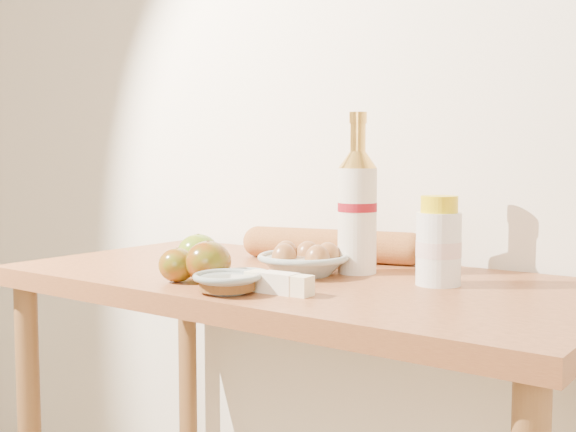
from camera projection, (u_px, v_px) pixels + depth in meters
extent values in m
cube|color=white|center=(379.00, 86.00, 1.68)|extent=(3.50, 0.02, 2.60)
cube|color=#A76236|center=(297.00, 284.00, 1.45)|extent=(1.20, 0.60, 0.04)
cylinder|color=brown|center=(188.00, 410.00, 2.01)|extent=(0.05, 0.05, 0.86)
cylinder|color=beige|center=(357.00, 221.00, 1.46)|extent=(0.08, 0.08, 0.21)
cylinder|color=maroon|center=(357.00, 207.00, 1.45)|extent=(0.08, 0.08, 0.02)
cone|color=gold|center=(358.00, 160.00, 1.45)|extent=(0.08, 0.08, 0.03)
cylinder|color=gold|center=(358.00, 137.00, 1.44)|extent=(0.03, 0.03, 0.06)
cylinder|color=gold|center=(358.00, 118.00, 1.44)|extent=(0.04, 0.04, 0.02)
cylinder|color=white|center=(438.00, 249.00, 1.32)|extent=(0.10, 0.10, 0.13)
cylinder|color=beige|center=(438.00, 249.00, 1.32)|extent=(0.10, 0.10, 0.03)
cylinder|color=yellow|center=(439.00, 204.00, 1.32)|extent=(0.08, 0.08, 0.03)
torus|color=#96A49F|center=(303.00, 257.00, 1.44)|extent=(0.23, 0.23, 0.01)
ellipsoid|color=brown|center=(284.00, 259.00, 1.43)|extent=(0.06, 0.06, 0.06)
ellipsoid|color=brown|center=(318.00, 261.00, 1.41)|extent=(0.06, 0.06, 0.06)
ellipsoid|color=brown|center=(308.00, 256.00, 1.47)|extent=(0.06, 0.06, 0.06)
ellipsoid|color=brown|center=(286.00, 256.00, 1.48)|extent=(0.06, 0.06, 0.06)
ellipsoid|color=brown|center=(328.00, 258.00, 1.45)|extent=(0.06, 0.06, 0.06)
cylinder|color=#B77137|center=(331.00, 245.00, 1.63)|extent=(0.37, 0.16, 0.07)
sphere|color=#B77137|center=(258.00, 241.00, 1.70)|extent=(0.09, 0.09, 0.07)
sphere|color=#B77137|center=(410.00, 249.00, 1.56)|extent=(0.09, 0.09, 0.07)
ellipsoid|color=olive|center=(198.00, 253.00, 1.47)|extent=(0.10, 0.10, 0.08)
cylinder|color=#463217|center=(198.00, 237.00, 1.47)|extent=(0.01, 0.01, 0.01)
ellipsoid|color=#981608|center=(177.00, 265.00, 1.36)|extent=(0.09, 0.09, 0.06)
cylinder|color=#533B1B|center=(177.00, 251.00, 1.36)|extent=(0.01, 0.01, 0.01)
ellipsoid|color=maroon|center=(208.00, 262.00, 1.35)|extent=(0.10, 0.10, 0.08)
cylinder|color=#4C3519|center=(208.00, 244.00, 1.34)|extent=(0.01, 0.01, 0.01)
torus|color=gray|center=(227.00, 276.00, 1.25)|extent=(0.16, 0.16, 0.01)
cylinder|color=brown|center=(227.00, 283.00, 1.25)|extent=(0.13, 0.13, 0.02)
torus|color=#99A7A1|center=(244.00, 273.00, 1.32)|extent=(0.10, 0.10, 0.01)
cylinder|color=brown|center=(244.00, 279.00, 1.32)|extent=(0.08, 0.08, 0.02)
cube|color=#FCF0C3|center=(279.00, 283.00, 1.25)|extent=(0.13, 0.04, 0.03)
cube|color=white|center=(279.00, 283.00, 1.25)|extent=(0.07, 0.04, 0.04)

